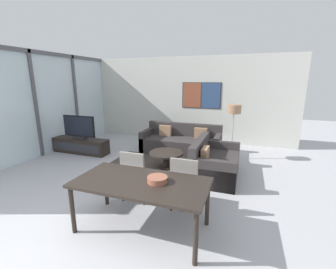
{
  "coord_description": "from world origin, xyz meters",
  "views": [
    {
      "loc": [
        2.1,
        -1.43,
        2.04
      ],
      "look_at": [
        0.62,
        2.81,
        0.95
      ],
      "focal_mm": 24.0,
      "sensor_mm": 36.0,
      "label": 1
    }
  ],
  "objects_px": {
    "tv_console": "(81,146)",
    "floor_lamp": "(234,113)",
    "dining_table": "(141,186)",
    "television": "(79,127)",
    "dining_chair_left": "(136,172)",
    "fruit_bowl": "(157,179)",
    "dining_chair_centre": "(186,180)",
    "sofa_main": "(181,143)",
    "coffee_table": "(166,156)",
    "sofa_side": "(212,164)"
  },
  "relations": [
    {
      "from": "tv_console",
      "to": "floor_lamp",
      "type": "relative_size",
      "value": 1.17
    },
    {
      "from": "sofa_main",
      "to": "sofa_side",
      "type": "bearing_deg",
      "value": -51.51
    },
    {
      "from": "tv_console",
      "to": "sofa_side",
      "type": "height_order",
      "value": "sofa_side"
    },
    {
      "from": "television",
      "to": "dining_chair_centre",
      "type": "relative_size",
      "value": 1.14
    },
    {
      "from": "television",
      "to": "fruit_bowl",
      "type": "distance_m",
      "value": 4.17
    },
    {
      "from": "television",
      "to": "dining_table",
      "type": "height_order",
      "value": "television"
    },
    {
      "from": "sofa_side",
      "to": "dining_table",
      "type": "height_order",
      "value": "sofa_side"
    },
    {
      "from": "dining_table",
      "to": "sofa_main",
      "type": "bearing_deg",
      "value": 97.22
    },
    {
      "from": "television",
      "to": "dining_table",
      "type": "xyz_separation_m",
      "value": [
        3.15,
        -2.5,
        -0.09
      ]
    },
    {
      "from": "sofa_main",
      "to": "fruit_bowl",
      "type": "height_order",
      "value": "sofa_main"
    },
    {
      "from": "floor_lamp",
      "to": "sofa_main",
      "type": "bearing_deg",
      "value": 173.41
    },
    {
      "from": "dining_table",
      "to": "dining_chair_left",
      "type": "distance_m",
      "value": 0.83
    },
    {
      "from": "dining_table",
      "to": "coffee_table",
      "type": "bearing_deg",
      "value": 101.34
    },
    {
      "from": "television",
      "to": "coffee_table",
      "type": "bearing_deg",
      "value": -5.4
    },
    {
      "from": "sofa_main",
      "to": "dining_chair_centre",
      "type": "distance_m",
      "value": 3.02
    },
    {
      "from": "sofa_main",
      "to": "coffee_table",
      "type": "bearing_deg",
      "value": -90.0
    },
    {
      "from": "dining_chair_left",
      "to": "floor_lamp",
      "type": "bearing_deg",
      "value": 62.47
    },
    {
      "from": "tv_console",
      "to": "coffee_table",
      "type": "height_order",
      "value": "tv_console"
    },
    {
      "from": "television",
      "to": "sofa_side",
      "type": "xyz_separation_m",
      "value": [
        3.8,
        -0.33,
        -0.47
      ]
    },
    {
      "from": "tv_console",
      "to": "television",
      "type": "xyz_separation_m",
      "value": [
        0.0,
        0.0,
        0.53
      ]
    },
    {
      "from": "tv_console",
      "to": "television",
      "type": "bearing_deg",
      "value": 90.0
    },
    {
      "from": "sofa_main",
      "to": "dining_chair_centre",
      "type": "bearing_deg",
      "value": -72.77
    },
    {
      "from": "floor_lamp",
      "to": "dining_table",
      "type": "bearing_deg",
      "value": -105.89
    },
    {
      "from": "television",
      "to": "dining_table",
      "type": "relative_size",
      "value": 0.56
    },
    {
      "from": "coffee_table",
      "to": "dining_chair_left",
      "type": "height_order",
      "value": "dining_chair_left"
    },
    {
      "from": "sofa_side",
      "to": "dining_chair_centre",
      "type": "bearing_deg",
      "value": 171.93
    },
    {
      "from": "dining_chair_left",
      "to": "fruit_bowl",
      "type": "relative_size",
      "value": 3.27
    },
    {
      "from": "television",
      "to": "dining_chair_left",
      "type": "relative_size",
      "value": 1.14
    },
    {
      "from": "coffee_table",
      "to": "dining_chair_centre",
      "type": "bearing_deg",
      "value": -60.33
    },
    {
      "from": "television",
      "to": "sofa_side",
      "type": "relative_size",
      "value": 0.66
    },
    {
      "from": "coffee_table",
      "to": "dining_table",
      "type": "distance_m",
      "value": 2.32
    },
    {
      "from": "tv_console",
      "to": "sofa_side",
      "type": "distance_m",
      "value": 3.82
    },
    {
      "from": "dining_table",
      "to": "dining_chair_left",
      "type": "relative_size",
      "value": 2.02
    },
    {
      "from": "sofa_main",
      "to": "tv_console",
      "type": "bearing_deg",
      "value": -158.64
    },
    {
      "from": "sofa_main",
      "to": "dining_chair_left",
      "type": "xyz_separation_m",
      "value": [
        0.01,
        -2.86,
        0.24
      ]
    },
    {
      "from": "coffee_table",
      "to": "dining_chair_centre",
      "type": "xyz_separation_m",
      "value": [
        0.89,
        -1.57,
        0.22
      ]
    },
    {
      "from": "dining_table",
      "to": "floor_lamp",
      "type": "distance_m",
      "value": 3.57
    },
    {
      "from": "coffee_table",
      "to": "floor_lamp",
      "type": "bearing_deg",
      "value": 38.99
    },
    {
      "from": "television",
      "to": "sofa_side",
      "type": "height_order",
      "value": "television"
    },
    {
      "from": "dining_chair_centre",
      "to": "sofa_main",
      "type": "bearing_deg",
      "value": 107.23
    },
    {
      "from": "tv_console",
      "to": "dining_chair_centre",
      "type": "bearing_deg",
      "value": -26.88
    },
    {
      "from": "dining_chair_centre",
      "to": "floor_lamp",
      "type": "bearing_deg",
      "value": 79.05
    },
    {
      "from": "tv_console",
      "to": "sofa_side",
      "type": "relative_size",
      "value": 1.09
    },
    {
      "from": "television",
      "to": "dining_chair_centre",
      "type": "height_order",
      "value": "television"
    },
    {
      "from": "sofa_side",
      "to": "coffee_table",
      "type": "height_order",
      "value": "sofa_side"
    },
    {
      "from": "sofa_side",
      "to": "floor_lamp",
      "type": "relative_size",
      "value": 1.07
    },
    {
      "from": "dining_table",
      "to": "dining_chair_centre",
      "type": "height_order",
      "value": "dining_chair_centre"
    },
    {
      "from": "sofa_main",
      "to": "dining_chair_centre",
      "type": "relative_size",
      "value": 2.49
    },
    {
      "from": "tv_console",
      "to": "dining_chair_centre",
      "type": "xyz_separation_m",
      "value": [
        3.59,
        -1.82,
        0.3
      ]
    },
    {
      "from": "coffee_table",
      "to": "floor_lamp",
      "type": "height_order",
      "value": "floor_lamp"
    }
  ]
}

